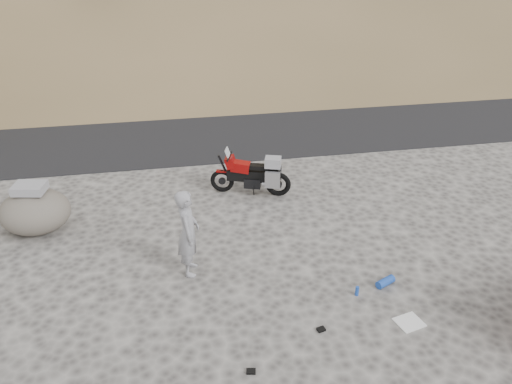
% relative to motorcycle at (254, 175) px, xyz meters
% --- Properties ---
extents(ground, '(140.00, 140.00, 0.00)m').
position_rel_motorcycle_xyz_m(ground, '(-0.35, -3.50, -0.54)').
color(ground, '#45423F').
rests_on(ground, ground).
extents(road, '(120.00, 7.00, 0.05)m').
position_rel_motorcycle_xyz_m(road, '(-0.35, 5.50, -0.54)').
color(road, black).
rests_on(road, ground).
extents(motorcycle, '(2.05, 0.98, 1.26)m').
position_rel_motorcycle_xyz_m(motorcycle, '(0.00, 0.00, 0.00)').
color(motorcycle, black).
rests_on(motorcycle, ground).
extents(man, '(0.50, 0.71, 1.84)m').
position_rel_motorcycle_xyz_m(man, '(-1.85, -3.05, -0.54)').
color(man, gray).
rests_on(man, ground).
extents(boulder, '(1.94, 1.82, 1.19)m').
position_rel_motorcycle_xyz_m(boulder, '(-5.18, -0.89, -0.02)').
color(boulder, '#524D46').
rests_on(boulder, ground).
extents(gear_white_cloth, '(0.54, 0.50, 0.02)m').
position_rel_motorcycle_xyz_m(gear_white_cloth, '(1.84, -5.25, -0.53)').
color(gear_white_cloth, white).
rests_on(gear_white_cloth, ground).
extents(gear_blue_mat, '(0.43, 0.32, 0.16)m').
position_rel_motorcycle_xyz_m(gear_blue_mat, '(1.84, -4.19, -0.46)').
color(gear_blue_mat, '#1C46AA').
rests_on(gear_blue_mat, ground).
extents(gear_bottle, '(0.07, 0.07, 0.19)m').
position_rel_motorcycle_xyz_m(gear_bottle, '(1.19, -4.38, -0.44)').
color(gear_bottle, '#1C46AA').
rests_on(gear_bottle, ground).
extents(gear_glove_a, '(0.16, 0.13, 0.04)m').
position_rel_motorcycle_xyz_m(gear_glove_a, '(-1.10, -5.84, -0.52)').
color(gear_glove_a, black).
rests_on(gear_glove_a, ground).
extents(gear_glove_b, '(0.16, 0.13, 0.05)m').
position_rel_motorcycle_xyz_m(gear_glove_b, '(0.25, -5.16, -0.51)').
color(gear_glove_b, black).
rests_on(gear_glove_b, ground).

